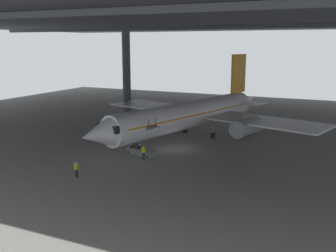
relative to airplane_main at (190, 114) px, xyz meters
name	(u,v)px	position (x,y,z in m)	size (l,w,h in m)	color
ground_plane	(170,148)	(-0.37, -6.10, -3.47)	(110.00, 110.00, 0.00)	gray
hangar_structure	(207,16)	(-0.41, 7.65, 13.74)	(121.00, 99.00, 17.84)	#4C4F54
airplane_main	(190,114)	(0.00, 0.00, 0.00)	(35.87, 36.35, 11.55)	white
boarding_stairs	(142,149)	(-2.22, -10.01, -2.73)	(4.44, 2.50, 4.68)	slate
crew_worker_near_nose	(76,168)	(-4.20, -20.17, -2.50)	(0.23, 0.55, 1.70)	#232838
crew_worker_by_stairs	(143,151)	(-1.03, -11.90, -2.47)	(0.54, 0.28, 1.73)	#232838
baggage_tug	(249,131)	(6.97, 6.09, -2.94)	(1.95, 2.49, 0.90)	yellow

